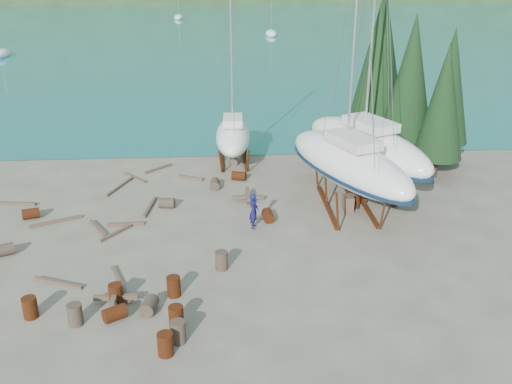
{
  "coord_description": "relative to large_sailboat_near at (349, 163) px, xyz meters",
  "views": [
    {
      "loc": [
        0.19,
        -23.47,
        13.23
      ],
      "look_at": [
        2.01,
        3.0,
        2.18
      ],
      "focal_mm": 40.0,
      "sensor_mm": 36.0,
      "label": 1
    }
  ],
  "objects": [
    {
      "name": "large_sailboat_near",
      "position": [
        0.0,
        0.0,
        0.0
      ],
      "size": [
        6.82,
        10.99,
        16.71
      ],
      "rotation": [
        0.0,
        0.0,
        0.38
      ],
      "color": "white",
      "rests_on": "ground"
    },
    {
      "name": "cypress_near_right",
      "position": [
        5.2,
        6.38,
        3.1
      ],
      "size": [
        3.6,
        3.6,
        10.0
      ],
      "color": "black",
      "rests_on": "ground"
    },
    {
      "name": "timber_3",
      "position": [
        -11.51,
        -7.47,
        -2.62
      ],
      "size": [
        1.29,
        2.98,
        0.15
      ],
      "primitive_type": "cube",
      "rotation": [
        0.0,
        0.0,
        0.38
      ],
      "color": "brown",
      "rests_on": "ground"
    },
    {
      "name": "drum_12",
      "position": [
        -11.34,
        -10.04,
        -2.4
      ],
      "size": [
        1.05,
        0.95,
        0.58
      ],
      "primitive_type": "cylinder",
      "rotation": [
        1.57,
        0.0,
        2.11
      ],
      "color": "#592A0F",
      "rests_on": "ground"
    },
    {
      "name": "timber_2",
      "position": [
        -18.86,
        1.61,
        -2.6
      ],
      "size": [
        2.5,
        0.56,
        0.19
      ],
      "primitive_type": "cube",
      "rotation": [
        0.0,
        0.0,
        1.42
      ],
      "color": "brown",
      "rests_on": "ground"
    },
    {
      "name": "drum_10",
      "position": [
        -8.91,
        -10.63,
        -2.25
      ],
      "size": [
        0.58,
        0.58,
        0.88
      ],
      "primitive_type": "cylinder",
      "color": "#592A0F",
      "rests_on": "ground"
    },
    {
      "name": "ground",
      "position": [
        -7.3,
        -5.62,
        -2.69
      ],
      "size": [
        600.0,
        600.0,
        0.0
      ],
      "primitive_type": "plane",
      "color": "#5C5348",
      "rests_on": "ground"
    },
    {
      "name": "timber_8",
      "position": [
        -12.12,
        -1.57,
        -2.6
      ],
      "size": [
        1.89,
        0.3,
        0.19
      ],
      "primitive_type": "cube",
      "rotation": [
        0.0,
        0.0,
        1.63
      ],
      "color": "brown",
      "rests_on": "ground"
    },
    {
      "name": "drum_16",
      "position": [
        -12.8,
        -10.24,
        -2.25
      ],
      "size": [
        0.58,
        0.58,
        0.88
      ],
      "primitive_type": "cylinder",
      "color": "#2D2823",
      "rests_on": "ground"
    },
    {
      "name": "timber_17",
      "position": [
        -15.9,
        -0.94,
        -2.61
      ],
      "size": [
        2.51,
        1.26,
        0.16
      ],
      "primitive_type": "cube",
      "rotation": [
        0.0,
        0.0,
        2.0
      ],
      "color": "brown",
      "rests_on": "ground"
    },
    {
      "name": "timber_4",
      "position": [
        -13.5,
        -1.95,
        -2.61
      ],
      "size": [
        1.22,
        1.9,
        0.17
      ],
      "primitive_type": "cube",
      "rotation": [
        0.0,
        0.0,
        0.53
      ],
      "color": "brown",
      "rests_on": "ground"
    },
    {
      "name": "drum_4",
      "position": [
        -5.88,
        4.63,
        -2.4
      ],
      "size": [
        1.01,
        0.8,
        0.58
      ],
      "primitive_type": "cylinder",
      "rotation": [
        1.57,
        0.0,
        1.29
      ],
      "color": "#592A0F",
      "rests_on": "ground"
    },
    {
      "name": "drum_2",
      "position": [
        -17.37,
        -0.29,
        -2.4
      ],
      "size": [
        1.01,
        0.81,
        0.58
      ],
      "primitive_type": "cylinder",
      "rotation": [
        1.57,
        0.0,
        1.87
      ],
      "color": "#592A0F",
      "rests_on": "ground"
    },
    {
      "name": "drum_14",
      "position": [
        -9.14,
        -8.46,
        -2.25
      ],
      "size": [
        0.58,
        0.58,
        0.88
      ],
      "primitive_type": "cylinder",
      "color": "#592A0F",
      "rests_on": "ground"
    },
    {
      "name": "moored_boat_far",
      "position": [
        -15.3,
        104.38,
        -2.31
      ],
      "size": [
        2.0,
        5.0,
        6.05
      ],
      "color": "white",
      "rests_on": "ground"
    },
    {
      "name": "drum_9",
      "position": [
        -10.13,
        0.65,
        -2.4
      ],
      "size": [
        0.96,
        0.71,
        0.58
      ],
      "primitive_type": "cylinder",
      "rotation": [
        1.57,
        0.0,
        1.41
      ],
      "color": "#2D2823",
      "rests_on": "ground"
    },
    {
      "name": "drum_11",
      "position": [
        -7.41,
        3.36,
        -2.4
      ],
      "size": [
        0.61,
        0.9,
        0.58
      ],
      "primitive_type": "cylinder",
      "rotation": [
        1.57,
        0.0,
        3.11
      ],
      "color": "#2D2823",
      "rests_on": "ground"
    },
    {
      "name": "timber_11",
      "position": [
        -12.48,
        -2.55,
        -2.62
      ],
      "size": [
        1.41,
        1.8,
        0.15
      ],
      "primitive_type": "cube",
      "rotation": [
        0.0,
        0.0,
        2.49
      ],
      "color": "brown",
      "rests_on": "ground"
    },
    {
      "name": "drum_0",
      "position": [
        -14.67,
        -9.64,
        -2.25
      ],
      "size": [
        0.58,
        0.58,
        0.88
      ],
      "primitive_type": "cylinder",
      "color": "#592A0F",
      "rests_on": "ground"
    },
    {
      "name": "timber_10",
      "position": [
        -11.09,
        0.6,
        -2.61
      ],
      "size": [
        0.53,
        2.71,
        0.16
      ],
      "primitive_type": "cube",
      "rotation": [
        0.0,
        0.0,
        3.01
      ],
      "color": "brown",
      "rests_on": "ground"
    },
    {
      "name": "timber_6",
      "position": [
        -8.94,
        4.99,
        -2.6
      ],
      "size": [
        1.62,
        0.9,
        0.19
      ],
      "primitive_type": "cube",
      "rotation": [
        0.0,
        0.0,
        1.13
      ],
      "color": "brown",
      "rests_on": "ground"
    },
    {
      "name": "timber_0",
      "position": [
        -12.54,
        5.38,
        -2.62
      ],
      "size": [
        1.66,
        1.79,
        0.14
      ],
      "primitive_type": "cube",
      "rotation": [
        0.0,
        0.0,
        0.74
      ],
      "color": "brown",
      "rests_on": "ground"
    },
    {
      "name": "small_sailboat_shore",
      "position": [
        -6.13,
        8.06,
        -0.77
      ],
      "size": [
        2.59,
        7.4,
        11.69
      ],
      "rotation": [
        0.0,
        0.0,
        -0.04
      ],
      "color": "white",
      "rests_on": "ground"
    },
    {
      "name": "drum_5",
      "position": [
        -7.11,
        -6.42,
        -2.25
      ],
      "size": [
        0.58,
        0.58,
        0.88
      ],
      "primitive_type": "cylinder",
      "color": "#2D2823",
      "rests_on": "ground"
    },
    {
      "name": "timber_15",
      "position": [
        -13.22,
        3.95,
        -2.62
      ],
      "size": [
        1.32,
        3.11,
        0.15
      ],
      "primitive_type": "cube",
      "rotation": [
        0.0,
        0.0,
        2.77
      ],
      "color": "brown",
      "rests_on": "ground"
    },
    {
      "name": "timber_pile_fore",
      "position": [
        -11.47,
        -8.9,
        -2.39
      ],
      "size": [
        1.8,
        1.8,
        0.6
      ],
      "color": "brown",
      "rests_on": "ground"
    },
    {
      "name": "timber_12",
      "position": [
        -14.21,
        -7.27,
        -2.61
      ],
      "size": [
        2.3,
        1.08,
        0.17
      ],
      "primitive_type": "cube",
      "rotation": [
        0.0,
        0.0,
        1.18
      ],
      "color": "brown",
      "rests_on": "ground"
    },
    {
      "name": "drum_17",
      "position": [
        -8.78,
        -11.61,
        -2.25
      ],
      "size": [
        0.58,
        0.58,
        0.88
      ],
      "primitive_type": "cylinder",
      "color": "#2D2823",
      "rests_on": "ground"
    },
    {
      "name": "large_sailboat_far",
      "position": [
        1.65,
        2.69,
        0.09
      ],
      "size": [
        7.29,
        11.09,
        17.02
      ],
      "rotation": [
        0.0,
        0.0,
        0.42
      ],
      "color": "white",
      "rests_on": "ground"
    },
    {
      "name": "worker",
      "position": [
        -5.38,
        -2.24,
        -1.73
      ],
      "size": [
        0.57,
        0.77,
        1.92
      ],
      "primitive_type": "imported",
      "rotation": [
        0.0,
        0.0,
        1.4
      ],
      "color": "#12134E",
      "rests_on": "ground"
    },
    {
      "name": "timber_pile_aft",
      "position": [
        -5.5,
        1.14,
        -2.39
      ],
      "size": [
        1.8,
        1.8,
        0.6
      ],
      "color": "brown",
      "rests_on": "ground"
    },
    {
      "name": "cypress_far_right",
      "position": [
        8.2,
        7.38,
        2.52
      ],
      "size": [
        3.24,
        3.24,
        9.0
      ],
      "color": "black",
      "rests_on": "ground"
    },
    {
      "name": "moored_boat_left",
      "position": [
        -37.3,
        54.38,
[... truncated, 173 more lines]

